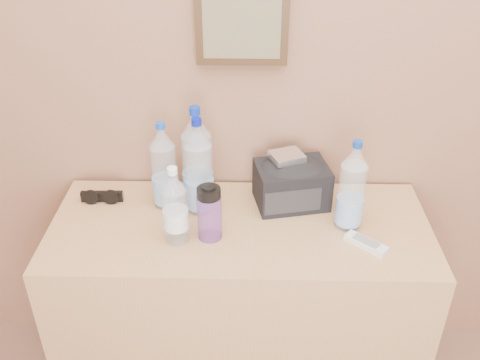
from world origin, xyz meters
name	(u,v)px	position (x,y,z in m)	size (l,w,h in m)	color
picture_frame	(242,27)	(-0.21, 1.98, 1.40)	(0.30, 0.03, 0.25)	#382311
dresser	(240,310)	(-0.21, 1.71, 0.40)	(1.29, 0.54, 0.80)	tan
pet_large_a	(164,170)	(-0.47, 1.83, 0.95)	(0.09, 0.09, 0.32)	silver
pet_large_b	(197,163)	(-0.36, 1.84, 0.97)	(0.10, 0.10, 0.37)	silver
pet_large_c	(199,171)	(-0.35, 1.80, 0.96)	(0.09, 0.09, 0.35)	white
pet_large_d	(352,190)	(0.15, 1.72, 0.95)	(0.09, 0.09, 0.32)	silver
pet_small	(175,209)	(-0.41, 1.63, 0.92)	(0.08, 0.08, 0.27)	white
nalgene_bottle	(209,212)	(-0.31, 1.65, 0.90)	(0.08, 0.08, 0.20)	purple
sunglasses	(102,196)	(-0.71, 1.84, 0.82)	(0.15, 0.06, 0.04)	black
ac_remote	(366,244)	(0.20, 1.61, 0.81)	(0.14, 0.05, 0.02)	beige
toiletry_bag	(292,182)	(-0.03, 1.85, 0.89)	(0.25, 0.18, 0.17)	black
foil_packet	(287,156)	(-0.05, 1.87, 0.98)	(0.11, 0.09, 0.02)	silver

